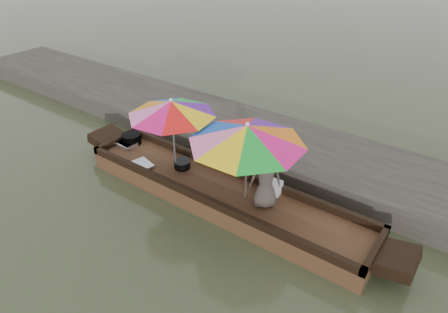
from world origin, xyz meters
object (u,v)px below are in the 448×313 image
Objects in this scene: tray_crayfish at (126,144)px; umbrella_bow at (174,135)px; supply_bag at (274,187)px; vendor at (266,178)px; tray_scallop at (142,165)px; umbrella_stern at (246,162)px; charcoal_grill at (182,164)px; boat_hull at (221,195)px; cooking_pot at (131,139)px.

umbrella_bow is at bearing -1.60° from tray_crayfish.
vendor reaches higher than supply_bag.
umbrella_bow is (0.63, 0.33, 0.74)m from tray_scallop.
tray_scallop is 2.48m from umbrella_stern.
charcoal_grill is at bearing 52.23° from umbrella_bow.
boat_hull is 3.51× the size of umbrella_bow.
charcoal_grill is at bearing 2.21° from tray_crayfish.
supply_bag is at bearing 12.40° from umbrella_bow.
vendor is at bearing 1.13° from umbrella_bow.
cooking_pot is 3.31m from umbrella_stern.
umbrella_stern is (1.62, -0.11, 0.70)m from charcoal_grill.
tray_scallop is (-1.78, -0.33, 0.21)m from boat_hull.
umbrella_bow reaches higher than vendor.
boat_hull is 1.10m from umbrella_stern.
cooking_pot is 0.38× the size of vendor.
charcoal_grill is (-1.07, 0.11, 0.25)m from boat_hull.
boat_hull is 12.85× the size of tray_scallop.
cooking_pot is at bearing -40.51° from vendor.
supply_bag is (0.89, 0.45, 0.30)m from boat_hull.
boat_hull is at bearing -0.92° from tray_crayfish.
vendor reaches higher than tray_scallop.
supply_bag is 0.16× the size of umbrella_bow.
vendor is at bearing -84.18° from supply_bag.
umbrella_bow is at bearing 180.00° from boat_hull.
tray_scallop is at bearing -31.09° from cooking_pot.
supply_bag is (3.58, 0.24, 0.02)m from cooking_pot.
supply_bag is (3.59, 0.41, 0.09)m from tray_crayfish.
tray_crayfish is 1.67× the size of supply_bag.
umbrella_bow is 1.71m from umbrella_stern.
boat_hull is 21.43× the size of supply_bag.
cooking_pot is 0.25× the size of umbrella_bow.
vendor is at bearing -0.03° from tray_crayfish.
charcoal_grill is 1.99m from supply_bag.
tray_scallop is 0.27× the size of umbrella_bow.
tray_scallop reaches higher than boat_hull.
tray_crayfish is at bearing 157.69° from tray_scallop.
umbrella_stern is at bearing -0.76° from tray_crayfish.
umbrella_stern is at bearing -3.73° from charcoal_grill.
umbrella_bow is (1.55, -0.04, 0.73)m from tray_crayfish.
umbrella_bow is (-0.08, -0.11, 0.70)m from charcoal_grill.
tray_crayfish is 3.67m from vendor.
supply_bag is 0.86m from umbrella_stern.
tray_crayfish is 1.71m from umbrella_bow.
umbrella_bow reaches higher than tray_crayfish.
supply_bag reaches higher than cooking_pot.
boat_hull is at bearing 0.00° from umbrella_bow.
tray_scallop is at bearing -152.20° from umbrella_bow.
cooking_pot is (-2.69, 0.21, 0.29)m from boat_hull.
tray_crayfish is at bearing -37.85° from vendor.
tray_crayfish is 3.34m from umbrella_stern.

